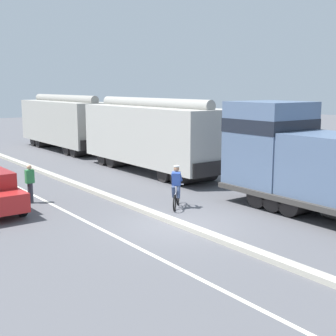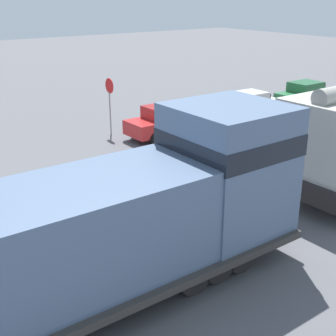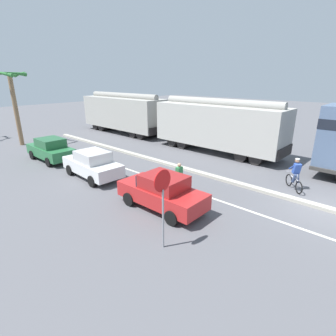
{
  "view_description": "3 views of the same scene",
  "coord_description": "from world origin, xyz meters",
  "px_view_note": "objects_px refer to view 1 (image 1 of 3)",
  "views": [
    {
      "loc": [
        -9.69,
        -12.51,
        4.82
      ],
      "look_at": [
        1.74,
        2.94,
        1.44
      ],
      "focal_mm": 50.0,
      "sensor_mm": 36.0,
      "label": 1
    },
    {
      "loc": [
        13.57,
        -7.83,
        6.92
      ],
      "look_at": [
        2.45,
        0.38,
        1.69
      ],
      "focal_mm": 50.0,
      "sensor_mm": 36.0,
      "label": 2
    },
    {
      "loc": [
        -12.59,
        -1.73,
        5.64
      ],
      "look_at": [
        -2.9,
        7.02,
        1.13
      ],
      "focal_mm": 28.0,
      "sensor_mm": 36.0,
      "label": 3
    }
  ],
  "objects_px": {
    "hopper_car_lead": "(152,136)",
    "hopper_car_middle": "(65,123)",
    "cyclist": "(176,188)",
    "pedestrian_by_cars": "(30,183)"
  },
  "relations": [
    {
      "from": "hopper_car_lead",
      "to": "hopper_car_middle",
      "type": "height_order",
      "value": "same"
    },
    {
      "from": "hopper_car_lead",
      "to": "pedestrian_by_cars",
      "type": "height_order",
      "value": "hopper_car_lead"
    },
    {
      "from": "cyclist",
      "to": "pedestrian_by_cars",
      "type": "bearing_deg",
      "value": 135.93
    },
    {
      "from": "cyclist",
      "to": "hopper_car_middle",
      "type": "bearing_deg",
      "value": 78.78
    },
    {
      "from": "pedestrian_by_cars",
      "to": "hopper_car_lead",
      "type": "bearing_deg",
      "value": 19.36
    },
    {
      "from": "hopper_car_lead",
      "to": "pedestrian_by_cars",
      "type": "bearing_deg",
      "value": -160.64
    },
    {
      "from": "hopper_car_middle",
      "to": "cyclist",
      "type": "bearing_deg",
      "value": -101.22
    },
    {
      "from": "hopper_car_lead",
      "to": "cyclist",
      "type": "xyz_separation_m",
      "value": [
        -3.71,
        -7.1,
        -1.26
      ]
    },
    {
      "from": "hopper_car_middle",
      "to": "cyclist",
      "type": "xyz_separation_m",
      "value": [
        -3.71,
        -18.7,
        -1.26
      ]
    },
    {
      "from": "hopper_car_lead",
      "to": "hopper_car_middle",
      "type": "relative_size",
      "value": 1.0
    }
  ]
}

